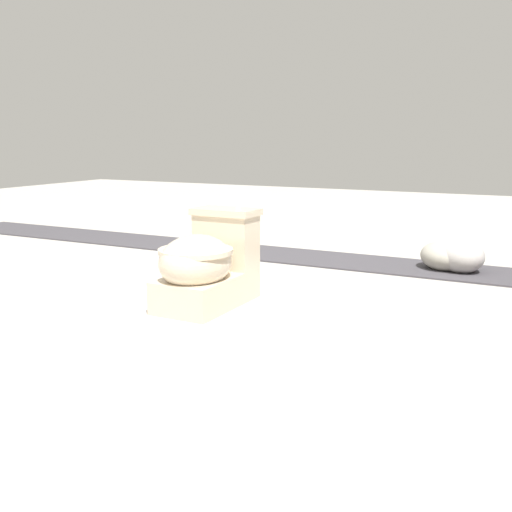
# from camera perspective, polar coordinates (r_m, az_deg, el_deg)

# --- Properties ---
(ground_plane) EXTENTS (14.00, 14.00, 0.00)m
(ground_plane) POSITION_cam_1_polar(r_m,az_deg,el_deg) (3.50, -3.78, -3.60)
(ground_plane) COLOR #B7B2A8
(gravel_strip) EXTENTS (0.56, 8.00, 0.01)m
(gravel_strip) POSITION_cam_1_polar(r_m,az_deg,el_deg) (4.39, 9.98, -0.62)
(gravel_strip) COLOR #423F44
(gravel_strip) RESTS_ON ground
(toilet) EXTENTS (0.64, 0.40, 0.52)m
(toilet) POSITION_cam_1_polar(r_m,az_deg,el_deg) (3.22, -4.80, -0.92)
(toilet) COLOR beige
(toilet) RESTS_ON ground
(boulder_near) EXTENTS (0.43, 0.45, 0.23)m
(boulder_near) POSITION_cam_1_polar(r_m,az_deg,el_deg) (4.24, 18.81, 0.03)
(boulder_near) COLOR #B7B2AD
(boulder_near) RESTS_ON ground
(boulder_far) EXTENTS (0.45, 0.45, 0.20)m
(boulder_far) POSITION_cam_1_polar(r_m,az_deg,el_deg) (4.28, 17.47, 0.01)
(boulder_far) COLOR #ADA899
(boulder_far) RESTS_ON ground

